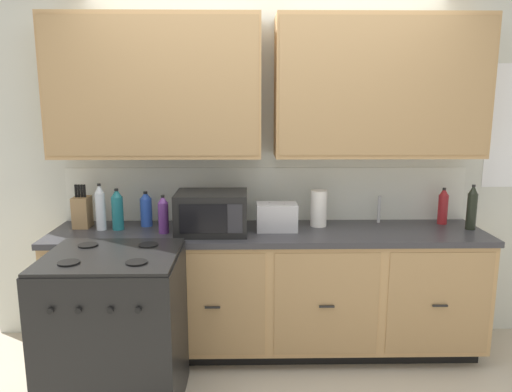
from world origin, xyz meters
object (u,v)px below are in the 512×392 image
object	(u,v)px
microwave	(212,213)
bottle_red	(443,206)
bottle_blue	(146,209)
bottle_teal	(117,210)
paper_towel_roll	(319,208)
knife_block	(82,211)
bottle_clear	(100,207)
stove_range	(115,331)
toaster	(277,217)
bottle_violet	(163,215)
bottle_dark	(472,208)

from	to	relation	value
microwave	bottle_red	distance (m)	1.68
bottle_blue	bottle_teal	size ratio (longest dim) A/B	0.87
bottle_blue	bottle_teal	bearing A→B (deg)	-152.13
microwave	paper_towel_roll	bearing A→B (deg)	12.26
microwave	bottle_red	size ratio (longest dim) A/B	1.80
knife_block	bottle_clear	bearing A→B (deg)	-24.97
stove_range	microwave	xyz separation A→B (m)	(0.53, 0.58, 0.57)
bottle_clear	toaster	bearing A→B (deg)	-1.61
bottle_red	bottle_blue	bearing A→B (deg)	-179.28
stove_range	paper_towel_roll	distance (m)	1.59
toaster	bottle_blue	world-z (taller)	bottle_blue
bottle_blue	bottle_violet	xyz separation A→B (m)	(0.16, -0.19, 0.01)
stove_range	bottle_dark	distance (m)	2.49
stove_range	toaster	size ratio (longest dim) A/B	3.39
toaster	bottle_blue	size ratio (longest dim) A/B	1.11
knife_block	bottle_dark	world-z (taller)	bottle_dark
bottle_dark	knife_block	bearing A→B (deg)	177.79
toaster	bottle_blue	xyz separation A→B (m)	(-0.93, 0.13, 0.03)
bottle_violet	bottle_clear	world-z (taller)	bottle_clear
stove_range	paper_towel_roll	bearing A→B (deg)	30.16
bottle_blue	toaster	bearing A→B (deg)	-8.17
toaster	bottle_clear	distance (m)	1.23
knife_block	bottle_red	distance (m)	2.60
knife_block	bottle_teal	xyz separation A→B (m)	(0.27, -0.07, 0.03)
microwave	bottle_teal	world-z (taller)	bottle_teal
bottle_teal	bottle_blue	bearing A→B (deg)	27.87
knife_block	bottle_red	xyz separation A→B (m)	(2.60, 0.06, 0.02)
knife_block	bottle_teal	world-z (taller)	knife_block
knife_block	bottle_teal	size ratio (longest dim) A/B	1.07
knife_block	bottle_dark	bearing A→B (deg)	-2.21
bottle_violet	bottle_dark	distance (m)	2.13
microwave	bottle_blue	size ratio (longest dim) A/B	1.90
bottle_red	bottle_teal	distance (m)	2.33
bottle_violet	bottle_teal	size ratio (longest dim) A/B	0.91
bottle_clear	bottle_blue	bearing A→B (deg)	18.58
bottle_blue	knife_block	bearing A→B (deg)	-176.41
knife_block	bottle_red	world-z (taller)	knife_block
paper_towel_roll	bottle_clear	size ratio (longest dim) A/B	0.79
bottle_dark	bottle_violet	bearing A→B (deg)	-178.38
toaster	bottle_red	bearing A→B (deg)	7.47
microwave	knife_block	world-z (taller)	knife_block
bottle_violet	bottle_blue	bearing A→B (deg)	128.82
knife_block	paper_towel_roll	distance (m)	1.68
stove_range	bottle_blue	world-z (taller)	bottle_blue
microwave	bottle_violet	distance (m)	0.33
stove_range	knife_block	world-z (taller)	knife_block
bottle_red	bottle_clear	xyz separation A→B (m)	(-2.45, -0.13, 0.03)
bottle_blue	bottle_dark	bearing A→B (deg)	-3.34
microwave	bottle_clear	xyz separation A→B (m)	(-0.78, 0.09, 0.02)
toaster	bottle_teal	bearing A→B (deg)	178.00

